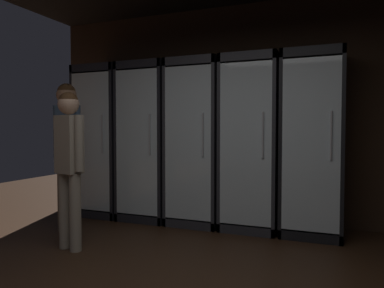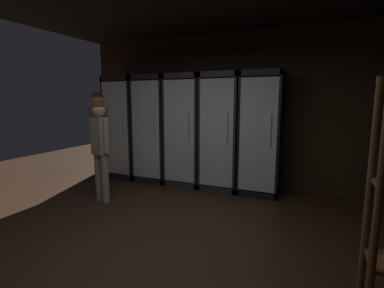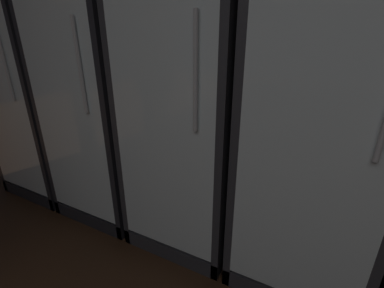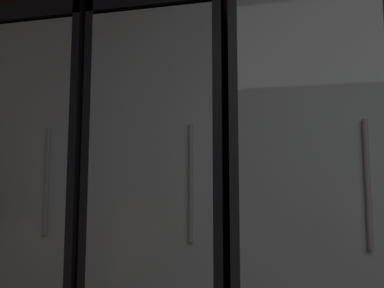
{
  "view_description": "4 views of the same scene",
  "coord_description": "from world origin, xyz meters",
  "px_view_note": "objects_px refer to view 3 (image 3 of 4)",
  "views": [
    {
      "loc": [
        0.89,
        -1.67,
        1.19
      ],
      "look_at": [
        -0.75,
        2.5,
        1.01
      ],
      "focal_mm": 34.19,
      "sensor_mm": 36.0,
      "label": 1
    },
    {
      "loc": [
        1.47,
        -2.18,
        1.59
      ],
      "look_at": [
        -0.52,
        2.4,
        0.81
      ],
      "focal_mm": 26.62,
      "sensor_mm": 36.0,
      "label": 2
    },
    {
      "loc": [
        -0.02,
        1.28,
        1.28
      ],
      "look_at": [
        -0.65,
        2.46,
        0.73
      ],
      "focal_mm": 24.79,
      "sensor_mm": 36.0,
      "label": 3
    },
    {
      "loc": [
        -0.99,
        1.06,
        1.19
      ],
      "look_at": [
        -1.25,
        2.42,
        1.3
      ],
      "focal_mm": 27.32,
      "sensor_mm": 36.0,
      "label": 4
    }
  ],
  "objects_px": {
    "cooler_left": "(108,78)",
    "cooler_right": "(324,98)",
    "cooler_center": "(196,86)",
    "cooler_far_left": "(45,72)"
  },
  "relations": [
    {
      "from": "cooler_left",
      "to": "cooler_right",
      "type": "relative_size",
      "value": 1.0
    },
    {
      "from": "cooler_center",
      "to": "cooler_right",
      "type": "bearing_deg",
      "value": -0.02
    },
    {
      "from": "cooler_left",
      "to": "cooler_center",
      "type": "height_order",
      "value": "same"
    },
    {
      "from": "cooler_left",
      "to": "cooler_right",
      "type": "height_order",
      "value": "same"
    },
    {
      "from": "cooler_far_left",
      "to": "cooler_center",
      "type": "distance_m",
      "value": 1.38
    },
    {
      "from": "cooler_center",
      "to": "cooler_right",
      "type": "distance_m",
      "value": 0.69
    },
    {
      "from": "cooler_left",
      "to": "cooler_center",
      "type": "distance_m",
      "value": 0.69
    },
    {
      "from": "cooler_far_left",
      "to": "cooler_right",
      "type": "distance_m",
      "value": 2.08
    },
    {
      "from": "cooler_center",
      "to": "cooler_right",
      "type": "xyz_separation_m",
      "value": [
        0.69,
        -0.0,
        -0.0
      ]
    },
    {
      "from": "cooler_left",
      "to": "cooler_far_left",
      "type": "bearing_deg",
      "value": 179.97
    }
  ]
}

